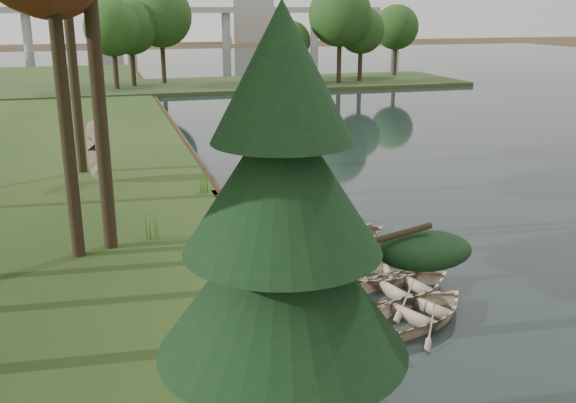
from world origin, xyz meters
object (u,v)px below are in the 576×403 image
object	(u,v)px
boardwalk	(272,252)
rowboat_0	(420,309)
stored_rowboat	(98,176)
pine_tree	(282,222)
rowboat_2	(370,271)
rowboat_1	(401,285)

from	to	relation	value
boardwalk	rowboat_0	size ratio (longest dim) A/B	4.42
rowboat_0	stored_rowboat	size ratio (longest dim) A/B	1.21
pine_tree	rowboat_2	bearing A→B (deg)	58.90
rowboat_1	pine_tree	size ratio (longest dim) A/B	0.46
rowboat_0	rowboat_1	xyz separation A→B (m)	(0.19, 1.56, 0.02)
stored_rowboat	boardwalk	bearing A→B (deg)	-147.56
rowboat_1	pine_tree	xyz separation A→B (m)	(-5.81, -7.58, 4.99)
rowboat_1	rowboat_2	bearing A→B (deg)	4.40
rowboat_0	pine_tree	xyz separation A→B (m)	(-5.61, -6.02, 5.01)
rowboat_2	pine_tree	xyz separation A→B (m)	(-5.36, -8.88, 5.01)
boardwalk	stored_rowboat	distance (m)	12.46
boardwalk	rowboat_0	bearing A→B (deg)	-66.23
rowboat_0	rowboat_2	distance (m)	2.87
pine_tree	boardwalk	bearing A→B (deg)	76.05
stored_rowboat	pine_tree	world-z (taller)	pine_tree
boardwalk	rowboat_0	distance (m)	6.54
rowboat_0	stored_rowboat	distance (m)	18.98
boardwalk	rowboat_2	size ratio (longest dim) A/B	4.40
rowboat_1	pine_tree	distance (m)	10.78
rowboat_2	pine_tree	size ratio (longest dim) A/B	0.44
boardwalk	stored_rowboat	xyz separation A→B (m)	(-5.81, 11.02, 0.46)
rowboat_2	stored_rowboat	distance (m)	16.34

